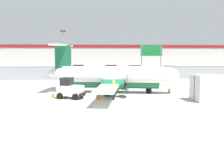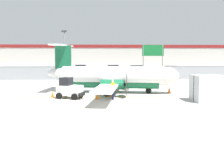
{
  "view_description": "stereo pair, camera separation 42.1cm",
  "coord_description": "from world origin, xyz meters",
  "px_view_note": "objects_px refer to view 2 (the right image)",
  "views": [
    {
      "loc": [
        -2.35,
        -20.75,
        3.88
      ],
      "look_at": [
        -0.47,
        5.45,
        1.8
      ],
      "focal_mm": 40.0,
      "sensor_mm": 36.0,
      "label": 1
    },
    {
      "loc": [
        -1.93,
        -20.78,
        3.88
      ],
      "look_at": [
        -0.47,
        5.45,
        1.8
      ],
      "focal_mm": 40.0,
      "sensor_mm": 36.0,
      "label": 2
    }
  ],
  "objects_px": {
    "traffic_cone_near_right": "(52,94)",
    "highway_sign": "(153,53)",
    "ground_crew_worker": "(113,89)",
    "parked_car_0": "(29,72)",
    "commuter_airplane": "(115,77)",
    "traffic_cone_far_left": "(169,90)",
    "parked_car_2": "(113,69)",
    "baggage_tug": "(69,89)",
    "parked_car_1": "(80,68)",
    "parked_car_3": "(136,69)",
    "traffic_cone_far_right": "(109,93)",
    "apron_light_pole": "(64,52)",
    "traffic_cone_near_left": "(97,95)",
    "parked_car_4": "(171,70)",
    "cargo_container": "(208,88)"
  },
  "relations": [
    {
      "from": "commuter_airplane",
      "to": "ground_crew_worker",
      "type": "distance_m",
      "value": 3.91
    },
    {
      "from": "apron_light_pole",
      "to": "highway_sign",
      "type": "height_order",
      "value": "apron_light_pole"
    },
    {
      "from": "parked_car_4",
      "to": "highway_sign",
      "type": "distance_m",
      "value": 10.6
    },
    {
      "from": "commuter_airplane",
      "to": "baggage_tug",
      "type": "relative_size",
      "value": 6.24
    },
    {
      "from": "parked_car_4",
      "to": "highway_sign",
      "type": "xyz_separation_m",
      "value": [
        -5.62,
        -8.37,
        3.24
      ]
    },
    {
      "from": "parked_car_0",
      "to": "commuter_airplane",
      "type": "bearing_deg",
      "value": -60.89
    },
    {
      "from": "apron_light_pole",
      "to": "traffic_cone_near_right",
      "type": "bearing_deg",
      "value": -87.56
    },
    {
      "from": "ground_crew_worker",
      "to": "parked_car_4",
      "type": "height_order",
      "value": "same"
    },
    {
      "from": "traffic_cone_near_left",
      "to": "baggage_tug",
      "type": "bearing_deg",
      "value": 170.78
    },
    {
      "from": "parked_car_4",
      "to": "apron_light_pole",
      "type": "distance_m",
      "value": 23.94
    },
    {
      "from": "parked_car_2",
      "to": "apron_light_pole",
      "type": "distance_m",
      "value": 20.49
    },
    {
      "from": "baggage_tug",
      "to": "parked_car_1",
      "type": "relative_size",
      "value": 0.59
    },
    {
      "from": "traffic_cone_far_right",
      "to": "parked_car_3",
      "type": "bearing_deg",
      "value": 76.48
    },
    {
      "from": "parked_car_1",
      "to": "highway_sign",
      "type": "xyz_separation_m",
      "value": [
        12.94,
        -14.13,
        3.24
      ]
    },
    {
      "from": "baggage_tug",
      "to": "highway_sign",
      "type": "relative_size",
      "value": 0.47
    },
    {
      "from": "traffic_cone_far_right",
      "to": "apron_light_pole",
      "type": "height_order",
      "value": "apron_light_pole"
    },
    {
      "from": "ground_crew_worker",
      "to": "traffic_cone_far_right",
      "type": "height_order",
      "value": "ground_crew_worker"
    },
    {
      "from": "traffic_cone_far_left",
      "to": "parked_car_4",
      "type": "distance_m",
      "value": 25.1
    },
    {
      "from": "traffic_cone_far_left",
      "to": "parked_car_3",
      "type": "bearing_deg",
      "value": 88.69
    },
    {
      "from": "traffic_cone_near_left",
      "to": "highway_sign",
      "type": "bearing_deg",
      "value": 64.29
    },
    {
      "from": "ground_crew_worker",
      "to": "traffic_cone_near_right",
      "type": "xyz_separation_m",
      "value": [
        -5.44,
        1.47,
        -0.64
      ]
    },
    {
      "from": "highway_sign",
      "to": "parked_car_4",
      "type": "bearing_deg",
      "value": 56.11
    },
    {
      "from": "commuter_airplane",
      "to": "traffic_cone_far_left",
      "type": "distance_m",
      "value": 5.76
    },
    {
      "from": "traffic_cone_near_right",
      "to": "highway_sign",
      "type": "xyz_separation_m",
      "value": [
        13.19,
        17.87,
        3.83
      ]
    },
    {
      "from": "traffic_cone_far_left",
      "to": "parked_car_1",
      "type": "bearing_deg",
      "value": 110.7
    },
    {
      "from": "parked_car_1",
      "to": "parked_car_2",
      "type": "bearing_deg",
      "value": 179.36
    },
    {
      "from": "commuter_airplane",
      "to": "parked_car_2",
      "type": "height_order",
      "value": "commuter_airplane"
    },
    {
      "from": "ground_crew_worker",
      "to": "cargo_container",
      "type": "xyz_separation_m",
      "value": [
        7.84,
        -1.22,
        0.15
      ]
    },
    {
      "from": "commuter_airplane",
      "to": "traffic_cone_near_right",
      "type": "relative_size",
      "value": 25.05
    },
    {
      "from": "commuter_airplane",
      "to": "ground_crew_worker",
      "type": "relative_size",
      "value": 9.43
    },
    {
      "from": "ground_crew_worker",
      "to": "parked_car_0",
      "type": "height_order",
      "value": "same"
    },
    {
      "from": "ground_crew_worker",
      "to": "parked_car_2",
      "type": "bearing_deg",
      "value": 86.52
    },
    {
      "from": "ground_crew_worker",
      "to": "parked_car_0",
      "type": "relative_size",
      "value": 0.39
    },
    {
      "from": "traffic_cone_far_right",
      "to": "parked_car_4",
      "type": "relative_size",
      "value": 0.15
    },
    {
      "from": "parked_car_3",
      "to": "highway_sign",
      "type": "relative_size",
      "value": 0.79
    },
    {
      "from": "traffic_cone_far_right",
      "to": "traffic_cone_near_right",
      "type": "bearing_deg",
      "value": -176.49
    },
    {
      "from": "traffic_cone_far_left",
      "to": "parked_car_2",
      "type": "xyz_separation_m",
      "value": [
        -4.18,
        28.93,
        0.58
      ]
    },
    {
      "from": "ground_crew_worker",
      "to": "highway_sign",
      "type": "bearing_deg",
      "value": 67.94
    },
    {
      "from": "parked_car_1",
      "to": "parked_car_3",
      "type": "relative_size",
      "value": 1.0
    },
    {
      "from": "commuter_airplane",
      "to": "traffic_cone_far_right",
      "type": "xyz_separation_m",
      "value": [
        -0.71,
        -2.05,
        -1.29
      ]
    },
    {
      "from": "parked_car_2",
      "to": "parked_car_4",
      "type": "relative_size",
      "value": 0.99
    },
    {
      "from": "traffic_cone_far_left",
      "to": "baggage_tug",
      "type": "bearing_deg",
      "value": -163.57
    },
    {
      "from": "traffic_cone_far_left",
      "to": "traffic_cone_far_right",
      "type": "distance_m",
      "value": 6.61
    },
    {
      "from": "traffic_cone_near_left",
      "to": "traffic_cone_far_right",
      "type": "distance_m",
      "value": 1.76
    },
    {
      "from": "parked_car_3",
      "to": "parked_car_4",
      "type": "relative_size",
      "value": 0.99
    },
    {
      "from": "parked_car_4",
      "to": "parked_car_3",
      "type": "bearing_deg",
      "value": 163.58
    },
    {
      "from": "parked_car_3",
      "to": "parked_car_0",
      "type": "bearing_deg",
      "value": 13.87
    },
    {
      "from": "parked_car_1",
      "to": "highway_sign",
      "type": "distance_m",
      "value": 19.43
    },
    {
      "from": "cargo_container",
      "to": "parked_car_3",
      "type": "height_order",
      "value": "cargo_container"
    },
    {
      "from": "ground_crew_worker",
      "to": "apron_light_pole",
      "type": "bearing_deg",
      "value": 112.87
    }
  ]
}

